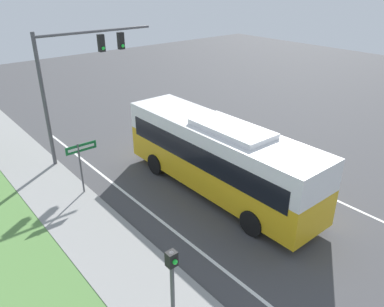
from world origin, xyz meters
The scene contains 8 objects.
ground_plane centered at (0.00, 0.00, 0.00)m, with size 80.00×80.00×0.00m, color #424244.
sidewalk centered at (-6.20, 0.00, 0.06)m, with size 2.80×80.00×0.12m.
lane_divider_near centered at (-3.60, 0.00, 0.00)m, with size 0.14×30.00×0.01m.
lane_divider_far centered at (3.60, 0.00, 0.00)m, with size 0.14×30.00×0.01m.
bus centered at (-0.11, 3.09, 1.99)m, with size 2.74×10.78×3.62m.
signal_gantry centered at (-3.13, 10.72, 5.03)m, with size 6.60×0.41×7.05m.
pedestrian_signal centered at (-6.50, -1.89, 2.01)m, with size 0.28×0.34×2.95m.
street_sign centered at (-5.06, 6.94, 1.85)m, with size 1.47×0.08×2.61m.
Camera 1 is at (-10.98, -8.10, 9.45)m, focal length 35.00 mm.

